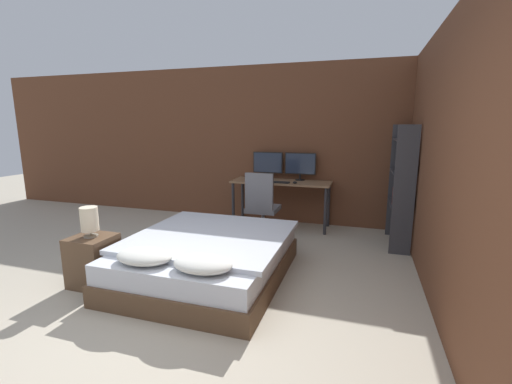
% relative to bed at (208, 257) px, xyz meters
% --- Properties ---
extents(ground_plane, '(20.00, 20.00, 0.00)m').
position_rel_bed_xyz_m(ground_plane, '(0.16, -1.26, -0.24)').
color(ground_plane, '#B2A893').
extents(wall_back, '(12.00, 0.06, 2.70)m').
position_rel_bed_xyz_m(wall_back, '(0.16, 2.55, 1.11)').
color(wall_back, brown).
rests_on(wall_back, ground_plane).
extents(wall_side_right, '(0.06, 12.00, 2.70)m').
position_rel_bed_xyz_m(wall_side_right, '(2.31, 0.24, 1.11)').
color(wall_side_right, brown).
rests_on(wall_side_right, ground_plane).
extents(bed, '(1.68, 1.96, 0.55)m').
position_rel_bed_xyz_m(bed, '(0.00, 0.00, 0.00)').
color(bed, brown).
rests_on(bed, ground_plane).
extents(nightstand, '(0.42, 0.41, 0.54)m').
position_rel_bed_xyz_m(nightstand, '(-1.09, -0.52, 0.03)').
color(nightstand, brown).
rests_on(nightstand, ground_plane).
extents(bedside_lamp, '(0.18, 0.18, 0.32)m').
position_rel_bed_xyz_m(bedside_lamp, '(-1.09, -0.52, 0.48)').
color(bedside_lamp, gray).
rests_on(bedside_lamp, nightstand).
extents(desk, '(1.64, 0.57, 0.78)m').
position_rel_bed_xyz_m(desk, '(0.31, 2.19, 0.44)').
color(desk, '#846042').
rests_on(desk, ground_plane).
extents(monitor_left, '(0.52, 0.16, 0.46)m').
position_rel_bed_xyz_m(monitor_left, '(0.03, 2.38, 0.80)').
color(monitor_left, black).
rests_on(monitor_left, desk).
extents(monitor_right, '(0.52, 0.16, 0.46)m').
position_rel_bed_xyz_m(monitor_right, '(0.60, 2.38, 0.80)').
color(monitor_right, black).
rests_on(monitor_right, desk).
extents(keyboard, '(0.35, 0.13, 0.02)m').
position_rel_bed_xyz_m(keyboard, '(0.31, 2.01, 0.55)').
color(keyboard, black).
rests_on(keyboard, desk).
extents(computer_mouse, '(0.07, 0.05, 0.04)m').
position_rel_bed_xyz_m(computer_mouse, '(0.58, 2.01, 0.56)').
color(computer_mouse, black).
rests_on(computer_mouse, desk).
extents(office_chair, '(0.52, 0.52, 1.02)m').
position_rel_bed_xyz_m(office_chair, '(0.20, 1.46, 0.17)').
color(office_chair, black).
rests_on(office_chair, ground_plane).
extents(bookshelf, '(0.27, 0.87, 1.70)m').
position_rel_bed_xyz_m(bookshelf, '(2.12, 1.73, 0.70)').
color(bookshelf, '#333338').
rests_on(bookshelf, ground_plane).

